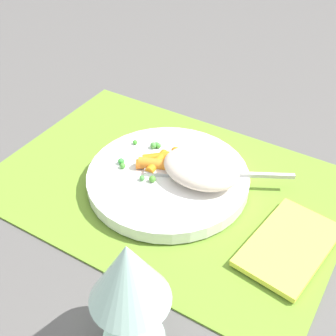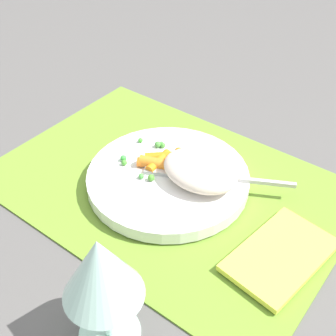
% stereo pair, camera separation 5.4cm
% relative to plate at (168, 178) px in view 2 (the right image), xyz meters
% --- Properties ---
extents(ground_plane, '(2.40, 2.40, 0.00)m').
position_rel_plate_xyz_m(ground_plane, '(0.00, 0.00, -0.02)').
color(ground_plane, '#565451').
extents(placemat, '(0.50, 0.35, 0.01)m').
position_rel_plate_xyz_m(placemat, '(0.00, 0.00, -0.01)').
color(placemat, olive).
rests_on(placemat, ground_plane).
extents(plate, '(0.23, 0.23, 0.02)m').
position_rel_plate_xyz_m(plate, '(0.00, 0.00, 0.00)').
color(plate, white).
rests_on(plate, placemat).
extents(rice_mound, '(0.11, 0.08, 0.04)m').
position_rel_plate_xyz_m(rice_mound, '(-0.04, -0.02, 0.03)').
color(rice_mound, beige).
rests_on(rice_mound, plate).
extents(carrot_portion, '(0.06, 0.07, 0.02)m').
position_rel_plate_xyz_m(carrot_portion, '(0.02, -0.01, 0.02)').
color(carrot_portion, orange).
rests_on(carrot_portion, plate).
extents(pea_scatter, '(0.10, 0.09, 0.01)m').
position_rel_plate_xyz_m(pea_scatter, '(0.03, -0.02, 0.01)').
color(pea_scatter, green).
rests_on(pea_scatter, plate).
extents(fork, '(0.19, 0.11, 0.01)m').
position_rel_plate_xyz_m(fork, '(-0.04, -0.02, 0.01)').
color(fork, silver).
rests_on(fork, plate).
extents(wine_glass, '(0.08, 0.08, 0.15)m').
position_rel_plate_xyz_m(wine_glass, '(-0.09, 0.22, 0.09)').
color(wine_glass, '#B2E0CC').
rests_on(wine_glass, ground_plane).
extents(napkin, '(0.10, 0.15, 0.01)m').
position_rel_plate_xyz_m(napkin, '(-0.19, 0.03, -0.01)').
color(napkin, '#EAE54C').
rests_on(napkin, placemat).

